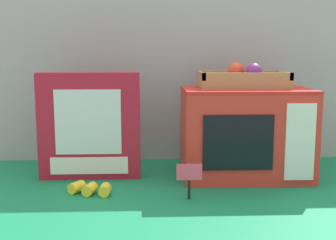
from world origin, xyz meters
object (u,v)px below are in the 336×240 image
object	(u,v)px
cookie_set_box	(90,126)
price_sign	(189,176)
food_groups_crate	(243,80)
loose_toy_banana	(90,189)
toy_microwave	(245,133)

from	to	relation	value
cookie_set_box	price_sign	xyz separation A→B (m)	(0.30, -0.22, -0.10)
food_groups_crate	loose_toy_banana	world-z (taller)	food_groups_crate
toy_microwave	cookie_set_box	distance (m)	0.50
cookie_set_box	toy_microwave	bearing A→B (deg)	-0.31
price_sign	cookie_set_box	bearing A→B (deg)	143.34
price_sign	loose_toy_banana	world-z (taller)	price_sign
cookie_set_box	loose_toy_banana	xyz separation A→B (m)	(0.02, -0.17, -0.15)
cookie_set_box	loose_toy_banana	bearing A→B (deg)	-82.88
toy_microwave	loose_toy_banana	xyz separation A→B (m)	(-0.48, -0.17, -0.13)
food_groups_crate	price_sign	bearing A→B (deg)	-129.16
loose_toy_banana	cookie_set_box	bearing A→B (deg)	97.12
loose_toy_banana	food_groups_crate	bearing A→B (deg)	21.18
toy_microwave	loose_toy_banana	size ratio (longest dim) A/B	3.17
toy_microwave	food_groups_crate	size ratio (longest dim) A/B	1.44
cookie_set_box	food_groups_crate	bearing A→B (deg)	1.54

